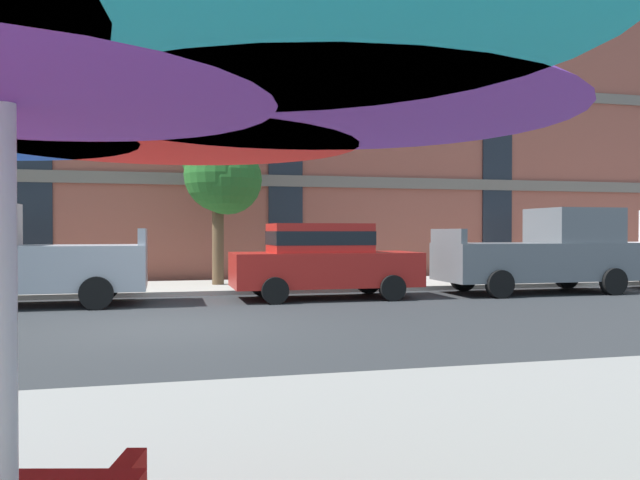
# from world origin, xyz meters

# --- Properties ---
(ground_plane) EXTENTS (120.00, 120.00, 0.00)m
(ground_plane) POSITION_xyz_m (0.00, 0.00, 0.00)
(ground_plane) COLOR #2D3033
(sidewalk_far) EXTENTS (56.00, 3.60, 0.12)m
(sidewalk_far) POSITION_xyz_m (0.00, 6.80, 0.06)
(sidewalk_far) COLOR #B2ADA3
(sidewalk_far) RESTS_ON ground
(apartment_building) EXTENTS (44.73, 12.08, 16.00)m
(apartment_building) POSITION_xyz_m (0.00, 14.99, 8.00)
(apartment_building) COLOR #934C3D
(apartment_building) RESTS_ON ground
(pickup_silver) EXTENTS (5.10, 2.12, 2.20)m
(pickup_silver) POSITION_xyz_m (-3.22, 3.70, 1.03)
(pickup_silver) COLOR #A8AAB2
(pickup_silver) RESTS_ON ground
(sedan_red) EXTENTS (4.40, 1.98, 1.78)m
(sedan_red) POSITION_xyz_m (3.61, 3.70, 0.95)
(sedan_red) COLOR #B21E19
(sedan_red) RESTS_ON ground
(pickup_gray) EXTENTS (5.10, 2.12, 2.20)m
(pickup_gray) POSITION_xyz_m (9.54, 3.70, 1.03)
(pickup_gray) COLOR slate
(pickup_gray) RESTS_ON ground
(street_tree_middle) EXTENTS (2.22, 2.28, 4.62)m
(street_tree_middle) POSITION_xyz_m (1.50, 6.81, 3.21)
(street_tree_middle) COLOR brown
(street_tree_middle) RESTS_ON ground
(patio_umbrella) EXTENTS (3.31, 3.08, 2.50)m
(patio_umbrella) POSITION_xyz_m (-0.53, -9.00, 2.19)
(patio_umbrella) COLOR silver
(patio_umbrella) RESTS_ON ground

